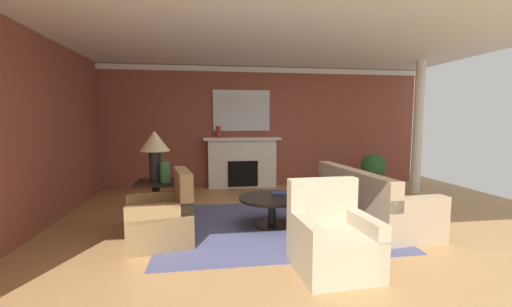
# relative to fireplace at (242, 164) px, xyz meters

# --- Properties ---
(ground_plane) EXTENTS (9.57, 9.57, 0.00)m
(ground_plane) POSITION_rel_fireplace_xyz_m (0.47, -2.87, -0.57)
(ground_plane) COLOR tan
(wall_fireplace) EXTENTS (7.96, 0.12, 2.86)m
(wall_fireplace) POSITION_rel_fireplace_xyz_m (0.47, 0.21, 0.87)
(wall_fireplace) COLOR brown
(wall_fireplace) RESTS_ON ground_plane
(wall_window) EXTENTS (0.12, 6.65, 2.86)m
(wall_window) POSITION_rel_fireplace_xyz_m (-3.27, -2.57, 0.87)
(wall_window) COLOR brown
(wall_window) RESTS_ON ground_plane
(ceiling_panel) EXTENTS (7.96, 6.65, 0.06)m
(ceiling_panel) POSITION_rel_fireplace_xyz_m (0.47, -2.57, 2.33)
(ceiling_panel) COLOR white
(crown_moulding) EXTENTS (7.96, 0.08, 0.12)m
(crown_moulding) POSITION_rel_fireplace_xyz_m (0.47, 0.13, 2.22)
(crown_moulding) COLOR white
(area_rug) EXTENTS (3.26, 2.68, 0.01)m
(area_rug) POSITION_rel_fireplace_xyz_m (0.14, -2.88, -0.56)
(area_rug) COLOR #4C517A
(area_rug) RESTS_ON ground_plane
(fireplace) EXTENTS (1.80, 0.35, 1.20)m
(fireplace) POSITION_rel_fireplace_xyz_m (0.00, 0.00, 0.00)
(fireplace) COLOR white
(fireplace) RESTS_ON ground_plane
(mantel_mirror) EXTENTS (1.34, 0.04, 0.96)m
(mantel_mirror) POSITION_rel_fireplace_xyz_m (-0.00, 0.12, 1.26)
(mantel_mirror) COLOR silver
(sofa) EXTENTS (1.07, 2.17, 0.85)m
(sofa) POSITION_rel_fireplace_xyz_m (1.70, -2.94, -0.27)
(sofa) COLOR tan
(sofa) RESTS_ON ground_plane
(armchair_near_window) EXTENTS (0.94, 0.94, 0.95)m
(armchair_near_window) POSITION_rel_fireplace_xyz_m (-1.41, -3.34, -0.26)
(armchair_near_window) COLOR #9E7A4C
(armchair_near_window) RESTS_ON ground_plane
(armchair_facing_fireplace) EXTENTS (0.85, 0.85, 0.95)m
(armchair_facing_fireplace) POSITION_rel_fireplace_xyz_m (0.49, -4.41, -0.26)
(armchair_facing_fireplace) COLOR #C1B293
(armchair_facing_fireplace) RESTS_ON ground_plane
(coffee_table) EXTENTS (1.00, 1.00, 0.45)m
(coffee_table) POSITION_rel_fireplace_xyz_m (0.14, -2.88, -0.23)
(coffee_table) COLOR black
(coffee_table) RESTS_ON ground_plane
(side_table) EXTENTS (0.56, 0.56, 0.70)m
(side_table) POSITION_rel_fireplace_xyz_m (-1.58, -2.67, -0.17)
(side_table) COLOR black
(side_table) RESTS_ON ground_plane
(table_lamp) EXTENTS (0.44, 0.44, 0.75)m
(table_lamp) POSITION_rel_fireplace_xyz_m (-1.58, -2.67, 0.66)
(table_lamp) COLOR black
(table_lamp) RESTS_ON side_table
(vase_mantel_left) EXTENTS (0.11, 0.11, 0.27)m
(vase_mantel_left) POSITION_rel_fireplace_xyz_m (-0.55, -0.05, 0.76)
(vase_mantel_left) COLOR #9E3328
(vase_mantel_left) RESTS_ON fireplace
(vase_on_side_table) EXTENTS (0.14, 0.14, 0.30)m
(vase_on_side_table) POSITION_rel_fireplace_xyz_m (-1.43, -2.79, 0.29)
(vase_on_side_table) COLOR #33703D
(vase_on_side_table) RESTS_ON side_table
(book_red_cover) EXTENTS (0.31, 0.27, 0.04)m
(book_red_cover) POSITION_rel_fireplace_xyz_m (0.31, -2.79, -0.09)
(book_red_cover) COLOR navy
(book_red_cover) RESTS_ON coffee_table
(potted_plant) EXTENTS (0.56, 0.56, 0.83)m
(potted_plant) POSITION_rel_fireplace_xyz_m (2.92, -0.75, -0.07)
(potted_plant) COLOR #A8754C
(potted_plant) RESTS_ON ground_plane
(column_white) EXTENTS (0.20, 0.20, 2.86)m
(column_white) POSITION_rel_fireplace_xyz_m (3.74, -1.10, 0.87)
(column_white) COLOR white
(column_white) RESTS_ON ground_plane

